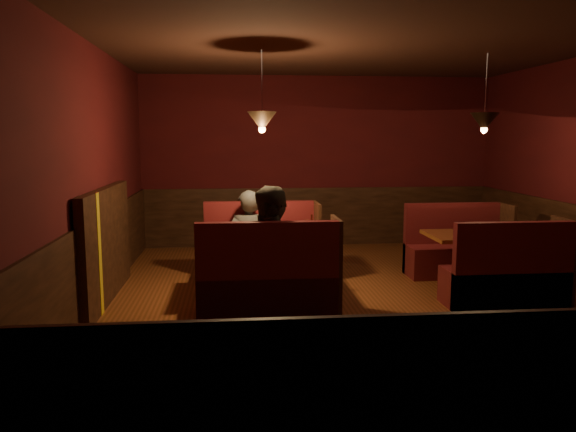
{
  "coord_description": "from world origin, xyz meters",
  "views": [
    {
      "loc": [
        -1.46,
        -6.1,
        1.87
      ],
      "look_at": [
        -0.82,
        0.41,
        0.95
      ],
      "focal_mm": 35.0,
      "sensor_mm": 36.0,
      "label": 1
    }
  ],
  "objects": [
    {
      "name": "diner_a",
      "position": [
        -1.28,
        1.06,
        0.78
      ],
      "size": [
        0.62,
        0.46,
        1.55
      ],
      "primitive_type": "imported",
      "rotation": [
        0.0,
        0.0,
        3.3
      ],
      "color": "#2D2D2D",
      "rests_on": "ground"
    },
    {
      "name": "second_bench_near",
      "position": [
        1.56,
        -0.31,
        0.31
      ],
      "size": [
        1.36,
        0.51,
        0.97
      ],
      "color": "#4D1319",
      "rests_on": "ground"
    },
    {
      "name": "second_bench_far",
      "position": [
        1.56,
        1.16,
        0.31
      ],
      "size": [
        1.36,
        0.51,
        0.97
      ],
      "color": "#4D1319",
      "rests_on": "ground"
    },
    {
      "name": "room",
      "position": [
        -0.28,
        0.05,
        1.05
      ],
      "size": [
        6.02,
        7.02,
        2.92
      ],
      "color": "#532A0F",
      "rests_on": "ground"
    },
    {
      "name": "main_table",
      "position": [
        -1.11,
        0.41,
        0.56
      ],
      "size": [
        1.36,
        0.83,
        0.96
      ],
      "color": "brown",
      "rests_on": "ground"
    },
    {
      "name": "main_bench_near",
      "position": [
        -1.09,
        -0.36,
        0.33
      ],
      "size": [
        1.5,
        0.54,
        1.02
      ],
      "color": "#4D1319",
      "rests_on": "ground"
    },
    {
      "name": "main_bench_far",
      "position": [
        -1.09,
        1.19,
        0.33
      ],
      "size": [
        1.5,
        0.54,
        1.02
      ],
      "color": "#4D1319",
      "rests_on": "ground"
    },
    {
      "name": "diner_b",
      "position": [
        -1.03,
        -0.19,
        0.85
      ],
      "size": [
        0.97,
        0.84,
        1.7
      ],
      "primitive_type": "imported",
      "rotation": [
        0.0,
        0.0,
        -0.27
      ],
      "color": "black",
      "rests_on": "ground"
    },
    {
      "name": "second_table",
      "position": [
        1.54,
        0.42,
        0.52
      ],
      "size": [
        1.23,
        0.79,
        0.7
      ],
      "color": "brown",
      "rests_on": "ground"
    }
  ]
}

